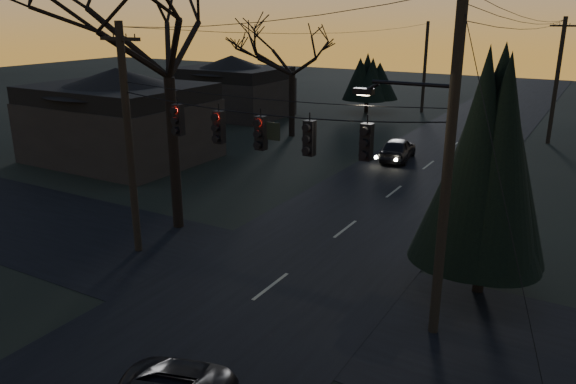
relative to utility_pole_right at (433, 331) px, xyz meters
The scene contains 14 objects.
main_road 11.41m from the utility_pole_right, 118.81° to the left, with size 8.00×120.00×0.02m, color black.
cross_road 5.50m from the utility_pole_right, behind, with size 60.00×7.00×0.02m, color black.
utility_pole_right is the anchor object (origin of this frame).
utility_pole_left 11.50m from the utility_pole_right, behind, with size 1.80×0.30×8.50m, color black, non-canonical shape.
utility_pole_far_r 28.00m from the utility_pole_right, 90.00° to the left, with size 1.80×0.30×8.50m, color black, non-canonical shape.
utility_pole_far_l 37.79m from the utility_pole_right, 107.72° to the left, with size 0.30×0.30×8.00m, color black, non-canonical shape.
span_signal_assembly 7.79m from the utility_pole_right, behind, with size 11.50×0.44×1.55m.
bare_tree_left 15.02m from the utility_pole_right, 167.02° to the left, with size 8.83×8.83×12.64m.
evergreen_right 5.31m from the utility_pole_right, 79.79° to the left, with size 4.35×4.35×7.26m.
bare_tree_dist 27.69m from the utility_pole_right, 128.34° to the left, with size 6.75×6.75×8.95m.
evergreen_dist 37.19m from the utility_pole_right, 115.42° to the left, with size 3.52×3.52×5.43m.
house_left_near 24.78m from the utility_pole_right, 156.04° to the left, with size 10.00×8.00×5.60m.
house_left_far 36.51m from the utility_pole_right, 134.44° to the left, with size 9.00×7.00×5.20m.
sedan_oncoming_a 19.75m from the utility_pole_right, 112.47° to the left, with size 1.65×4.10×1.40m, color black.
Camera 1 is at (8.96, -4.36, 8.79)m, focal length 35.00 mm.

